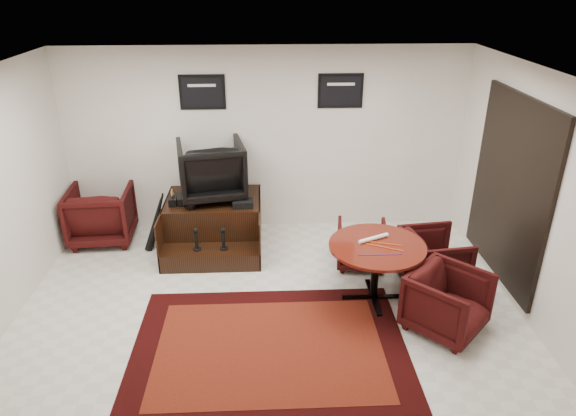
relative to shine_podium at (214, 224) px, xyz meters
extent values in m
plane|color=silver|center=(0.79, -1.86, -0.33)|extent=(6.00, 6.00, 0.00)
cube|color=beige|center=(0.79, 0.64, 1.07)|extent=(6.00, 0.02, 2.80)
cube|color=beige|center=(0.79, -4.36, 1.07)|extent=(6.00, 0.02, 2.80)
cube|color=beige|center=(3.79, -1.86, 1.07)|extent=(0.02, 5.00, 2.80)
cube|color=white|center=(0.79, -1.86, 2.47)|extent=(6.00, 5.00, 0.02)
cube|color=black|center=(3.76, -1.16, 0.97)|extent=(0.05, 1.90, 2.30)
cube|color=black|center=(3.75, -1.16, 0.97)|extent=(0.02, 1.72, 2.12)
cube|color=black|center=(3.75, -1.16, 0.97)|extent=(0.03, 0.05, 2.12)
cube|color=black|center=(-0.11, 0.62, 1.82)|extent=(0.66, 0.03, 0.50)
cube|color=black|center=(-0.11, 0.60, 1.82)|extent=(0.58, 0.01, 0.42)
cube|color=silver|center=(-0.11, 0.60, 1.92)|extent=(0.40, 0.00, 0.04)
cube|color=black|center=(1.89, 0.62, 1.82)|extent=(0.66, 0.03, 0.50)
cube|color=black|center=(1.89, 0.60, 1.82)|extent=(0.58, 0.01, 0.42)
cube|color=silver|center=(1.89, 0.60, 1.92)|extent=(0.40, 0.00, 0.04)
cube|color=black|center=(0.79, -2.42, -0.32)|extent=(2.97, 2.23, 0.01)
cube|color=#52170B|center=(0.79, -2.42, -0.32)|extent=(2.44, 1.70, 0.01)
cube|color=black|center=(0.00, 0.09, 0.03)|extent=(1.37, 1.02, 0.71)
cube|color=black|center=(0.00, -0.62, -0.20)|extent=(1.37, 0.41, 0.25)
cube|color=black|center=(-0.68, -0.11, 0.03)|extent=(0.02, 1.42, 0.71)
cube|color=black|center=(0.68, -0.11, 0.03)|extent=(0.02, 1.42, 0.71)
cylinder|color=black|center=(-0.18, -0.62, -0.06)|extent=(0.11, 0.11, 0.02)
cylinder|color=black|center=(-0.18, -0.62, 0.07)|extent=(0.04, 0.04, 0.24)
sphere|color=black|center=(-0.18, -0.62, 0.22)|extent=(0.07, 0.07, 0.07)
cylinder|color=black|center=(0.18, -0.62, -0.06)|extent=(0.11, 0.11, 0.02)
cylinder|color=black|center=(0.18, -0.62, 0.07)|extent=(0.04, 0.04, 0.24)
sphere|color=black|center=(0.18, -0.62, 0.22)|extent=(0.07, 0.07, 0.07)
imported|color=black|center=(0.00, 0.14, 0.85)|extent=(1.05, 1.01, 0.93)
cube|color=black|center=(-0.55, -0.06, 0.44)|extent=(0.13, 0.30, 0.11)
cube|color=black|center=(-0.43, -0.05, 0.44)|extent=(0.13, 0.30, 0.11)
cube|color=black|center=(0.45, -0.22, 0.43)|extent=(0.29, 0.21, 0.10)
imported|color=black|center=(-1.69, 0.24, 0.14)|extent=(0.95, 0.90, 0.93)
cylinder|color=#441109|center=(2.09, -1.51, 0.41)|extent=(1.16, 1.16, 0.04)
cylinder|color=black|center=(2.09, -1.51, 0.06)|extent=(0.09, 0.09, 0.68)
cube|color=black|center=(2.09, -1.51, -0.31)|extent=(0.78, 0.06, 0.03)
cube|color=black|center=(2.09, -1.51, -0.31)|extent=(0.06, 0.78, 0.03)
imported|color=black|center=(2.08, -0.67, 0.01)|extent=(0.73, 0.69, 0.67)
imported|color=black|center=(2.93, -1.16, 0.06)|extent=(0.80, 0.84, 0.78)
imported|color=black|center=(2.78, -2.14, 0.07)|extent=(1.06, 1.06, 0.80)
cylinder|color=white|center=(2.07, -1.38, 0.46)|extent=(0.40, 0.22, 0.05)
cylinder|color=#DE410C|center=(2.16, -1.58, 0.44)|extent=(0.41, 0.21, 0.01)
cylinder|color=#DE410C|center=(2.16, -1.48, 0.44)|extent=(0.43, 0.15, 0.01)
cylinder|color=#4C1933|center=(1.86, -1.75, 0.44)|extent=(0.10, 0.01, 0.01)
cylinder|color=#4C1933|center=(1.92, -1.75, 0.44)|extent=(0.10, 0.01, 0.01)
cylinder|color=#4C1933|center=(1.98, -1.75, 0.44)|extent=(0.10, 0.01, 0.01)
cylinder|color=#4C1933|center=(2.04, -1.75, 0.44)|extent=(0.10, 0.01, 0.01)
cylinder|color=#4C1933|center=(2.10, -1.75, 0.44)|extent=(0.10, 0.01, 0.01)
cylinder|color=#4C1933|center=(2.16, -1.75, 0.44)|extent=(0.10, 0.01, 0.01)
cylinder|color=#4C1933|center=(2.22, -1.75, 0.44)|extent=(0.10, 0.01, 0.01)
cylinder|color=#4C1933|center=(2.28, -1.75, 0.44)|extent=(0.10, 0.01, 0.01)
camera|label=1|loc=(0.78, -6.82, 3.39)|focal=32.00mm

